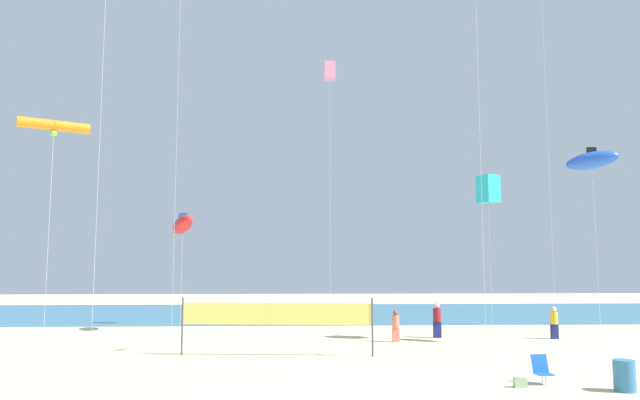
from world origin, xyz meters
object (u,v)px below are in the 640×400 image
Objects in this scene: beachgoer_mustard_shirt at (554,322)px; beach_handbag at (520,382)px; kite_blue_inflatable at (592,160)px; kite_pink_box at (330,72)px; kite_red_inflatable at (183,225)px; beachgoer_maroon_shirt at (437,319)px; kite_cyan_box at (488,189)px; beachgoer_coral_shirt at (396,325)px; trash_barrel at (624,376)px; kite_orange_tube at (54,126)px; volleyball_net at (277,316)px; folding_beach_chair at (542,369)px.

beachgoer_mustard_shirt is 4.11× the size of beach_handbag.
kite_blue_inflatable is 0.58× the size of kite_pink_box.
kite_red_inflatable is (-19.81, 3.98, 5.21)m from beachgoer_mustard_shirt.
kite_blue_inflatable is at bearing 50.89° from beach_handbag.
beachgoer_maroon_shirt is 0.27× the size of kite_red_inflatable.
beachgoer_coral_shirt is at bearing 178.69° from kite_cyan_box.
kite_orange_tube reaches higher than trash_barrel.
beachgoer_maroon_shirt is 0.22× the size of volleyball_net.
beachgoer_maroon_shirt is 20.36m from kite_orange_tube.
kite_orange_tube is at bearing -100.38° from kite_red_inflatable.
beachgoer_mustard_shirt is at bearing 9.94° from beachgoer_coral_shirt.
kite_blue_inflatable reaches higher than volleyball_net.
kite_cyan_box is at bearing 75.62° from beach_handbag.
kite_red_inflatable is 13.20m from kite_orange_tube.
beachgoer_coral_shirt is 0.23× the size of kite_red_inflatable.
volleyball_net is (-14.07, -5.07, 0.76)m from beachgoer_mustard_shirt.
beach_handbag is 0.06× the size of kite_red_inflatable.
kite_blue_inflatable is at bearing 65.70° from trash_barrel.
beachgoer_mustard_shirt is 5.94m from beachgoer_maroon_shirt.
beachgoer_mustard_shirt is 12.86m from trash_barrel.
kite_pink_box is at bearing 146.40° from folding_beach_chair.
beachgoer_maroon_shirt is 7.23m from kite_cyan_box.
kite_blue_inflatable is (7.30, 8.97, 8.63)m from beach_handbag.
kite_orange_tube is (-15.85, 2.97, 8.67)m from beach_handbag.
kite_blue_inflatable is 23.91m from kite_orange_tube.
kite_cyan_box reaches higher than beachgoer_coral_shirt.
kite_orange_tube reaches higher than volleyball_net.
beachgoer_coral_shirt is 13.51m from kite_red_inflatable.
kite_cyan_box is (-3.54, -0.95, 6.72)m from beachgoer_mustard_shirt.
beachgoer_mustard_shirt is at bearing 110.21° from kite_blue_inflatable.
trash_barrel is at bearing 55.65° from beachgoer_mustard_shirt.
kite_cyan_box is at bearing 22.69° from kite_orange_tube.
beachgoer_mustard_shirt is 0.24× the size of kite_red_inflatable.
beachgoer_mustard_shirt is at bearing -11.36° from kite_red_inflatable.
beachgoer_maroon_shirt is at bearing 144.94° from kite_cyan_box.
folding_beach_chair is at bearing -100.18° from kite_cyan_box.
kite_orange_tube is at bearing -146.04° from beachgoer_coral_shirt.
folding_beach_chair is 21.64m from kite_red_inflatable.
folding_beach_chair is at bearing -127.16° from kite_blue_inflatable.
trash_barrel is 0.11× the size of kite_cyan_box.
beachgoer_coral_shirt is 8.30m from kite_cyan_box.
trash_barrel is at bearing -11.09° from kite_orange_tube.
kite_blue_inflatable is 5.02m from kite_cyan_box.
beachgoer_mustard_shirt is at bearing -23.91° from kite_pink_box.
beachgoer_maroon_shirt is at bearing -26.02° from beachgoer_mustard_shirt.
beachgoer_maroon_shirt is 10.03m from volleyball_net.
kite_blue_inflatable is (6.37, 8.40, 8.32)m from folding_beach_chair.
kite_cyan_box is at bearing -62.58° from beachgoer_maroon_shirt.
folding_beach_chair is 0.13× the size of kite_red_inflatable.
kite_blue_inflatable is (4.37, 9.68, 8.32)m from trash_barrel.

